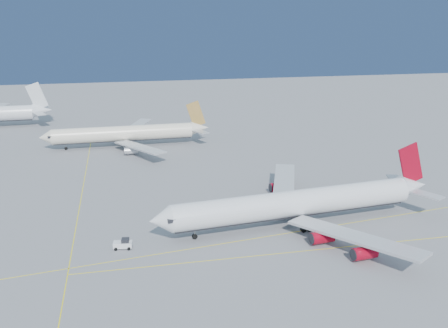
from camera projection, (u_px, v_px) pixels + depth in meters
ground at (258, 226)px, 112.22m from camera, size 500.00×500.00×0.00m
taxiway_lines at (189, 220)px, 115.24m from camera, size 118.86×140.00×0.02m
airliner_virgin at (300, 203)px, 111.56m from camera, size 68.01×60.74×16.78m
airliner_etihad at (127, 133)px, 176.81m from camera, size 59.33×54.92×15.51m
pushback_tug at (123, 244)px, 101.18m from camera, size 3.98×2.73×2.11m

